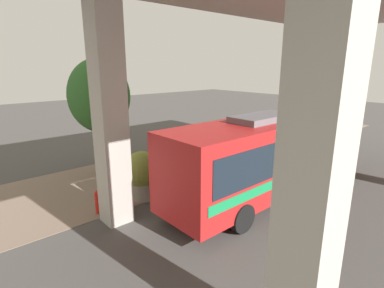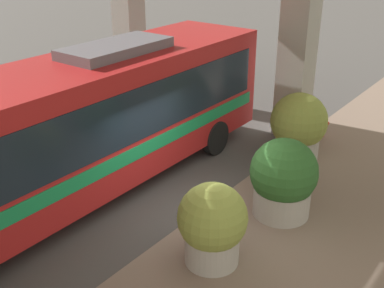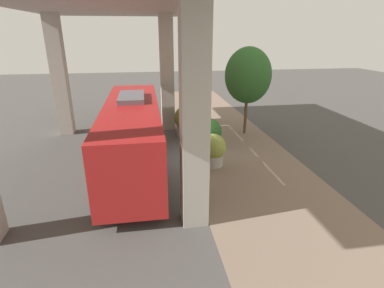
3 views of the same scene
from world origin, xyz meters
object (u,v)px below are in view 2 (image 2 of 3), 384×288
(planter_front, at_px, (298,127))
(fire_hydrant, at_px, (322,123))
(planter_back, at_px, (283,179))
(bus, at_px, (86,120))
(planter_middle, at_px, (212,225))

(planter_front, bearing_deg, fire_hydrant, -86.78)
(fire_hydrant, xyz_separation_m, planter_back, (-1.09, 4.80, 0.45))
(bus, bearing_deg, planter_front, -125.36)
(fire_hydrant, bearing_deg, planter_front, 93.22)
(bus, xyz_separation_m, planter_middle, (-4.00, 0.49, -1.05))
(planter_front, bearing_deg, planter_back, 109.47)
(bus, bearing_deg, planter_back, -156.19)
(fire_hydrant, height_order, planter_back, planter_back)
(fire_hydrant, xyz_separation_m, planter_middle, (-0.81, 7.17, 0.40))
(planter_back, bearing_deg, planter_front, -70.53)
(fire_hydrant, height_order, planter_front, planter_front)
(bus, distance_m, planter_middle, 4.16)
(planter_back, bearing_deg, planter_middle, 83.35)
(planter_middle, bearing_deg, planter_back, -96.65)
(bus, xyz_separation_m, planter_front, (-3.30, -4.65, -0.90))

